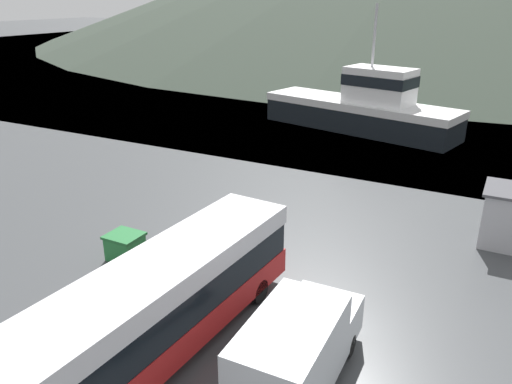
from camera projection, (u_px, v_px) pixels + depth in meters
water_surface at (488, 39)px, 130.03m from camera, size 240.00×240.00×0.00m
tour_bus at (155, 307)px, 14.85m from camera, size 3.21×12.07×3.18m
delivery_van at (298, 349)px, 13.79m from camera, size 2.24×5.63×2.56m
fishing_boat at (363, 107)px, 40.88m from camera, size 16.96×7.87×9.94m
storage_bin at (125, 246)px, 21.08m from camera, size 1.44×1.29×1.12m
small_boat at (421, 106)px, 48.75m from camera, size 7.35×7.00×0.80m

